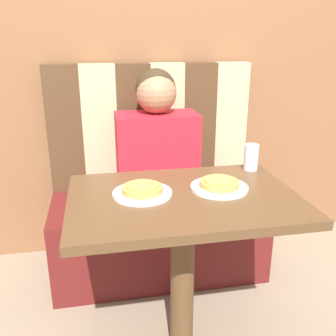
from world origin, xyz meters
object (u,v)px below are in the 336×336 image
Objects in this scene: plate_right at (219,187)px; pizza_right at (219,183)px; pizza_left at (142,189)px; person at (157,140)px; plate_left at (142,193)px; drinking_cup at (251,157)px.

plate_right is 0.02m from pizza_right.
person is at bearing 75.50° from pizza_left.
plate_left is at bearing 180.00° from plate_right.
pizza_right is (0.31, 0.00, 0.02)m from plate_left.
plate_right is at bearing 0.00° from plate_left.
person is 4.49× the size of pizza_right.
drinking_cup is (0.21, 0.20, 0.03)m from pizza_right.
pizza_left is 0.31m from pizza_right.
pizza_right is at bearing 0.00° from plate_left.
plate_left and plate_right have the same top height.
plate_right is at bearing -0.00° from pizza_left.
plate_left is 1.46× the size of pizza_right.
person is at bearing 75.50° from plate_left.
pizza_right is at bearing -75.50° from person.
person is at bearing 132.66° from drinking_cup.
pizza_right is 0.29m from drinking_cup.
drinking_cup is at bearing 20.67° from plate_left.
drinking_cup is at bearing 42.66° from pizza_right.
pizza_right reaches higher than plate_left.
person reaches higher than drinking_cup.
pizza_left is at bearing -159.33° from drinking_cup.
plate_right is at bearing -75.50° from person.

